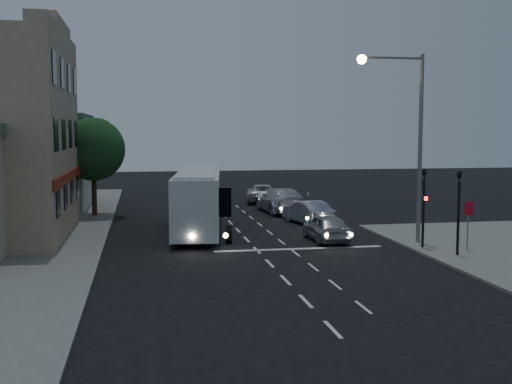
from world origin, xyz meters
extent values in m
plane|color=black|center=(0.00, 0.00, 0.00)|extent=(120.00, 120.00, 0.00)
cube|color=silver|center=(0.00, -10.00, 0.01)|extent=(0.12, 1.60, 0.01)
cube|color=silver|center=(0.00, -7.00, 0.01)|extent=(0.12, 1.60, 0.01)
cube|color=silver|center=(0.00, -4.00, 0.01)|extent=(0.12, 1.60, 0.01)
cube|color=silver|center=(0.00, -1.00, 0.01)|extent=(0.12, 1.60, 0.01)
cube|color=silver|center=(0.00, 2.00, 0.01)|extent=(0.12, 1.60, 0.01)
cube|color=silver|center=(0.00, 5.00, 0.01)|extent=(0.12, 1.60, 0.01)
cube|color=silver|center=(0.00, 8.00, 0.01)|extent=(0.12, 1.60, 0.01)
cube|color=silver|center=(0.00, 11.00, 0.01)|extent=(0.12, 1.60, 0.01)
cube|color=silver|center=(0.00, 14.00, 0.01)|extent=(0.12, 1.60, 0.01)
cube|color=silver|center=(0.00, 17.00, 0.01)|extent=(0.12, 1.60, 0.01)
cube|color=silver|center=(1.60, -8.00, 0.01)|extent=(0.10, 1.50, 0.01)
cube|color=silver|center=(1.60, -5.00, 0.01)|extent=(0.10, 1.50, 0.01)
cube|color=silver|center=(1.60, -2.00, 0.01)|extent=(0.10, 1.50, 0.01)
cube|color=silver|center=(1.60, 1.00, 0.01)|extent=(0.10, 1.50, 0.01)
cube|color=silver|center=(1.60, 4.00, 0.01)|extent=(0.10, 1.50, 0.01)
cube|color=silver|center=(1.60, 7.00, 0.01)|extent=(0.10, 1.50, 0.01)
cube|color=silver|center=(1.60, 10.00, 0.01)|extent=(0.10, 1.50, 0.01)
cube|color=silver|center=(1.60, 13.00, 0.01)|extent=(0.10, 1.50, 0.01)
cube|color=silver|center=(1.60, 16.00, 0.01)|extent=(0.10, 1.50, 0.01)
cube|color=silver|center=(1.60, 19.00, 0.01)|extent=(0.10, 1.50, 0.01)
cube|color=silver|center=(2.00, 2.00, 0.01)|extent=(8.00, 0.35, 0.01)
cube|color=silver|center=(-2.19, 7.80, 1.78)|extent=(3.62, 11.15, 2.92)
cube|color=silver|center=(-2.19, 7.80, 3.29)|extent=(3.21, 10.74, 0.16)
cube|color=black|center=(-2.19, 2.37, 2.24)|extent=(2.10, 0.37, 1.37)
cube|color=black|center=(-1.04, 8.25, 2.37)|extent=(1.16, 9.06, 0.82)
cube|color=black|center=(-3.34, 8.25, 2.37)|extent=(1.16, 9.06, 0.82)
cube|color=#B82710|center=(-1.03, 8.71, 1.37)|extent=(0.65, 4.98, 1.28)
cube|color=#B82710|center=(-3.35, 8.71, 1.37)|extent=(0.65, 4.98, 1.28)
cylinder|color=black|center=(-3.33, 3.96, 0.46)|extent=(0.43, 0.95, 0.91)
cylinder|color=black|center=(-1.05, 3.96, 0.46)|extent=(0.43, 0.95, 0.91)
cylinder|color=black|center=(-3.33, 10.08, 0.46)|extent=(0.43, 0.95, 0.91)
cylinder|color=black|center=(-1.05, 10.08, 0.46)|extent=(0.43, 0.95, 0.91)
cylinder|color=black|center=(-3.33, 11.63, 0.46)|extent=(0.43, 0.95, 0.91)
cylinder|color=black|center=(-1.05, 11.63, 0.46)|extent=(0.43, 0.95, 0.91)
cylinder|color=#FFF2CC|center=(-2.97, 2.30, 0.68)|extent=(0.24, 0.07, 0.24)
cylinder|color=#FFF2CC|center=(-1.42, 2.30, 0.68)|extent=(0.24, 0.07, 0.24)
imported|color=#9D9CA4|center=(3.85, 3.80, 0.69)|extent=(1.73, 4.10, 1.38)
imported|color=#ACABBF|center=(4.44, 9.78, 0.69)|extent=(2.38, 4.43, 1.38)
imported|color=silver|center=(3.96, 15.03, 0.84)|extent=(2.77, 5.93, 1.68)
imported|color=silver|center=(3.90, 21.39, 0.70)|extent=(3.11, 5.33, 1.39)
cylinder|color=black|center=(7.60, 0.80, 1.72)|extent=(0.12, 0.12, 3.20)
imported|color=black|center=(7.60, 0.80, 3.77)|extent=(0.15, 0.18, 0.90)
cube|color=black|center=(7.60, 0.62, 2.42)|extent=(0.25, 0.12, 0.30)
cube|color=#FF0C0C|center=(7.60, 0.55, 2.42)|extent=(0.16, 0.02, 0.18)
cylinder|color=black|center=(8.30, -1.20, 1.72)|extent=(0.12, 0.12, 3.20)
imported|color=black|center=(8.30, -1.20, 3.77)|extent=(0.18, 0.15, 0.90)
cylinder|color=slate|center=(9.30, -0.20, 1.12)|extent=(0.06, 0.06, 2.00)
cube|color=#A7071D|center=(9.30, -0.27, 2.02)|extent=(0.45, 0.03, 0.60)
cylinder|color=slate|center=(8.00, 2.20, 4.62)|extent=(0.20, 0.20, 9.00)
cylinder|color=slate|center=(6.50, 2.20, 8.92)|extent=(3.00, 0.12, 0.12)
sphere|color=#FFBF59|center=(5.00, 2.20, 8.82)|extent=(0.44, 0.44, 0.44)
cube|color=gray|center=(-9.50, 8.00, 10.37)|extent=(1.00, 12.00, 0.50)
cube|color=gray|center=(-9.50, 8.00, 10.87)|extent=(1.00, 6.00, 0.50)
cube|color=maroon|center=(-8.95, 8.00, 3.12)|extent=(0.15, 12.00, 0.50)
cube|color=black|center=(-8.98, 3.50, 2.32)|extent=(0.06, 1.30, 1.50)
cube|color=black|center=(-8.98, 6.50, 2.32)|extent=(0.06, 1.30, 1.50)
cube|color=black|center=(-8.98, 9.50, 2.32)|extent=(0.06, 1.30, 1.50)
cube|color=black|center=(-8.98, 12.50, 2.32)|extent=(0.06, 1.30, 1.50)
cube|color=black|center=(-8.98, 3.50, 5.32)|extent=(0.06, 1.30, 1.50)
cube|color=black|center=(-8.98, 6.50, 5.32)|extent=(0.06, 1.30, 1.50)
cube|color=black|center=(-8.98, 9.50, 5.32)|extent=(0.06, 1.30, 1.50)
cube|color=black|center=(-8.98, 12.50, 5.32)|extent=(0.06, 1.30, 1.50)
cube|color=black|center=(-8.98, 3.50, 8.32)|extent=(0.06, 1.30, 1.50)
cube|color=black|center=(-8.98, 6.50, 8.32)|extent=(0.06, 1.30, 1.50)
cube|color=black|center=(-8.98, 9.50, 8.32)|extent=(0.06, 1.30, 1.50)
cube|color=black|center=(-8.98, 12.50, 8.32)|extent=(0.06, 1.30, 1.50)
cube|color=#CBB396|center=(-13.50, 20.00, 3.12)|extent=(9.00, 9.00, 6.00)
cube|color=#476150|center=(-13.50, 20.00, 6.37)|extent=(9.40, 9.40, 0.50)
cylinder|color=black|center=(-8.20, 15.00, 1.52)|extent=(0.32, 0.32, 2.80)
sphere|color=#16401F|center=(-8.20, 15.00, 4.32)|extent=(4.00, 4.00, 4.00)
sphere|color=#224C1E|center=(-8.00, 15.60, 5.02)|extent=(2.60, 2.60, 2.60)
sphere|color=#16401F|center=(-8.50, 14.40, 4.72)|extent=(2.40, 2.40, 2.40)
camera|label=1|loc=(-5.15, -26.75, 5.54)|focal=45.00mm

